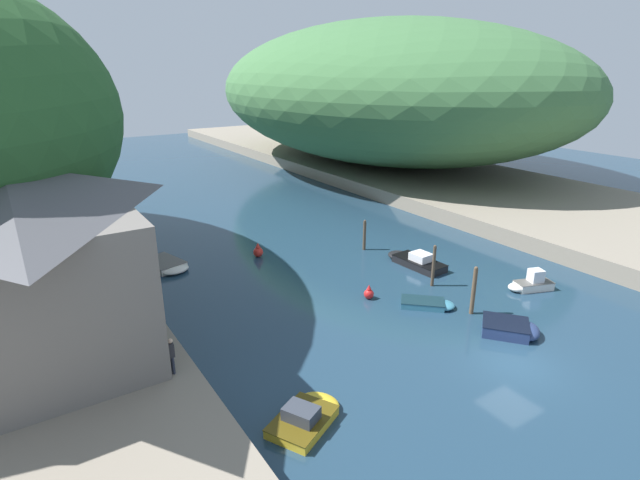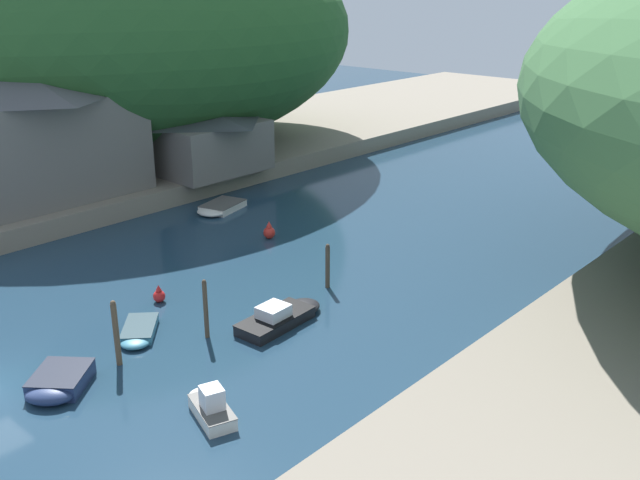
% 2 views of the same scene
% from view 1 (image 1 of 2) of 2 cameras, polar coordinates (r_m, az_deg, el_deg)
% --- Properties ---
extents(water_surface, '(130.00, 130.00, 0.00)m').
position_cam_1_polar(water_surface, '(49.12, -7.68, 2.55)').
color(water_surface, '#1E384C').
rests_on(water_surface, ground).
extents(right_bank, '(22.00, 120.00, 1.40)m').
position_cam_1_polar(right_bank, '(63.36, 13.29, 6.70)').
color(right_bank, gray).
rests_on(right_bank, ground).
extents(hillside_right, '(40.59, 56.82, 18.43)m').
position_cam_1_polar(hillside_right, '(71.10, 7.72, 16.46)').
color(hillside_right, '#3D6B3D').
rests_on(hillside_right, right_bank).
extents(waterfront_building, '(9.69, 14.65, 8.65)m').
position_cam_1_polar(waterfront_building, '(26.81, -30.98, -1.50)').
color(waterfront_building, slate).
rests_on(waterfront_building, left_bank).
extents(boathouse_shed, '(7.96, 8.88, 4.94)m').
position_cam_1_polar(boathouse_shed, '(39.41, -27.06, 2.27)').
color(boathouse_shed, slate).
rests_on(boathouse_shed, left_bank).
extents(boat_near_quay, '(2.01, 5.10, 1.12)m').
position_cam_1_polar(boat_near_quay, '(37.79, 10.72, -2.30)').
color(boat_near_quay, black).
rests_on(boat_near_quay, water_surface).
extents(boat_cabin_cruiser, '(3.24, 2.07, 1.39)m').
position_cam_1_polar(boat_cabin_cruiser, '(35.95, 22.87, -4.64)').
color(boat_cabin_cruiser, silver).
rests_on(boat_cabin_cruiser, water_surface).
extents(boat_small_dinghy, '(4.03, 3.35, 0.98)m').
position_cam_1_polar(boat_small_dinghy, '(22.09, -1.56, -19.41)').
color(boat_small_dinghy, gold).
rests_on(boat_small_dinghy, water_surface).
extents(boat_moored_right, '(3.08, 4.32, 0.50)m').
position_cam_1_polar(boat_moored_right, '(38.18, -17.10, -2.80)').
color(boat_moored_right, silver).
rests_on(boat_moored_right, water_surface).
extents(boat_far_upstream, '(3.33, 3.26, 0.42)m').
position_cam_1_polar(boat_far_upstream, '(31.71, 12.36, -7.13)').
color(boat_far_upstream, teal).
rests_on(boat_far_upstream, water_surface).
extents(boat_far_right_bank, '(3.46, 3.61, 0.68)m').
position_cam_1_polar(boat_far_right_bank, '(30.00, 21.13, -9.41)').
color(boat_far_right_bank, navy).
rests_on(boat_far_right_bank, water_surface).
extents(mooring_post_nearest, '(0.25, 0.25, 3.05)m').
position_cam_1_polar(mooring_post_nearest, '(30.99, 17.16, -5.51)').
color(mooring_post_nearest, brown).
rests_on(mooring_post_nearest, water_surface).
extents(mooring_post_second, '(0.22, 0.22, 2.92)m').
position_cam_1_polar(mooring_post_second, '(34.14, 12.85, -2.87)').
color(mooring_post_second, '#4C3D2D').
rests_on(mooring_post_second, water_surface).
extents(mooring_post_fourth, '(0.24, 0.24, 2.51)m').
position_cam_1_polar(mooring_post_fourth, '(40.01, 5.10, 0.59)').
color(mooring_post_fourth, '#4C3D2D').
rests_on(mooring_post_fourth, water_surface).
extents(channel_buoy_near, '(0.77, 0.77, 1.15)m').
position_cam_1_polar(channel_buoy_near, '(38.95, -7.08, -1.29)').
color(channel_buoy_near, red).
rests_on(channel_buoy_near, water_surface).
extents(channel_buoy_far, '(0.64, 0.64, 0.96)m').
position_cam_1_polar(channel_buoy_far, '(32.09, 5.60, -6.07)').
color(channel_buoy_far, red).
rests_on(channel_buoy_far, water_surface).
extents(person_on_quay, '(0.25, 0.40, 1.69)m').
position_cam_1_polar(person_on_quay, '(22.98, -16.61, -12.30)').
color(person_on_quay, '#282D3D').
rests_on(person_on_quay, left_bank).
extents(person_by_boathouse, '(0.23, 0.39, 1.69)m').
position_cam_1_polar(person_by_boathouse, '(34.46, -24.40, -2.35)').
color(person_by_boathouse, '#282D3D').
rests_on(person_by_boathouse, left_bank).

